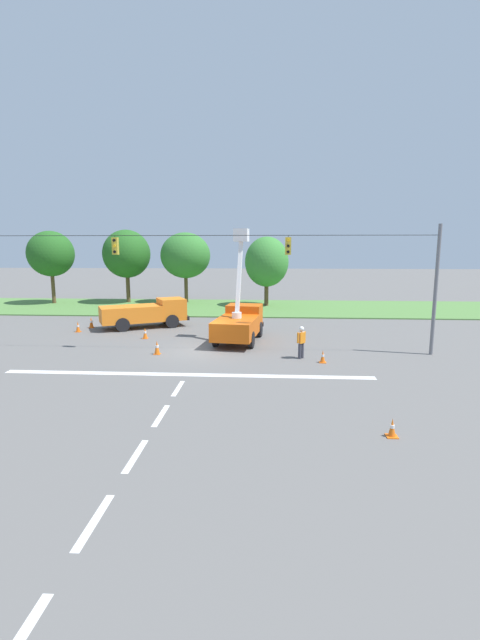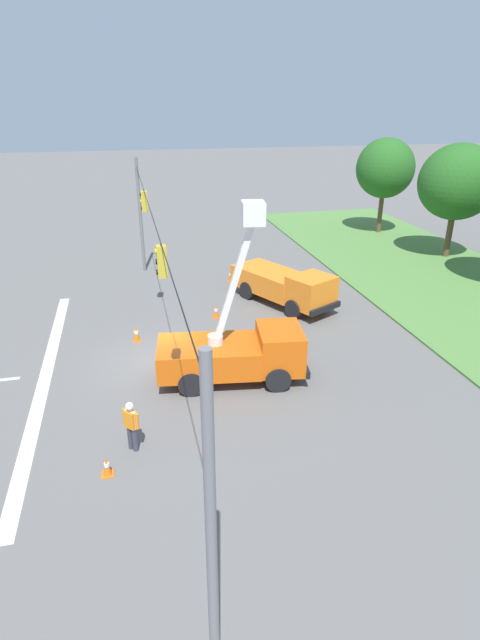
{
  "view_description": "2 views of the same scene",
  "coord_description": "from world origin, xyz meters",
  "px_view_note": "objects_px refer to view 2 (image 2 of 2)",
  "views": [
    {
      "loc": [
        3.72,
        -24.01,
        5.93
      ],
      "look_at": [
        2.18,
        0.78,
        1.72
      ],
      "focal_mm": 24.0,
      "sensor_mm": 36.0,
      "label": 1
    },
    {
      "loc": [
        19.17,
        -0.92,
        10.39
      ],
      "look_at": [
        1.0,
        3.26,
        2.13
      ],
      "focal_mm": 28.0,
      "sensor_mm": 36.0,
      "label": 2
    }
  ],
  "objects_px": {
    "traffic_cone_foreground_right": "(216,311)",
    "traffic_cone_foreground_left": "(136,333)",
    "tree_far_west": "(385,168)",
    "road_worker": "(131,423)",
    "traffic_cone_near_bucket": "(230,275)",
    "utility_truck_bucket_lift": "(236,349)",
    "utility_truck_support_near": "(284,285)",
    "traffic_cone_mid_left": "(107,466)",
    "tree_west": "(458,182)",
    "traffic_cone_mid_right": "(257,274)"
  },
  "relations": [
    {
      "from": "utility_truck_bucket_lift",
      "to": "traffic_cone_near_bucket",
      "type": "xyz_separation_m",
      "value": [
        -11.66,
        2.22,
        -0.95
      ]
    },
    {
      "from": "road_worker",
      "to": "tree_west",
      "type": "bearing_deg",
      "value": 126.74
    },
    {
      "from": "traffic_cone_near_bucket",
      "to": "traffic_cone_foreground_left",
      "type": "bearing_deg",
      "value": -39.71
    },
    {
      "from": "traffic_cone_foreground_left",
      "to": "traffic_cone_mid_right",
      "type": "xyz_separation_m",
      "value": [
        -6.96,
        7.64,
        0.02
      ]
    },
    {
      "from": "utility_truck_support_near",
      "to": "traffic_cone_near_bucket",
      "type": "relative_size",
      "value": 8.78
    },
    {
      "from": "tree_west",
      "to": "utility_truck_support_near",
      "type": "distance_m",
      "value": 15.76
    },
    {
      "from": "utility_truck_support_near",
      "to": "traffic_cone_near_bucket",
      "type": "distance_m",
      "value": 4.9
    },
    {
      "from": "traffic_cone_foreground_right",
      "to": "traffic_cone_near_bucket",
      "type": "bearing_deg",
      "value": 160.52
    },
    {
      "from": "utility_truck_bucket_lift",
      "to": "traffic_cone_foreground_right",
      "type": "distance_m",
      "value": 6.34
    },
    {
      "from": "traffic_cone_near_bucket",
      "to": "traffic_cone_mid_left",
      "type": "bearing_deg",
      "value": -23.93
    },
    {
      "from": "traffic_cone_foreground_right",
      "to": "traffic_cone_near_bucket",
      "type": "height_order",
      "value": "traffic_cone_near_bucket"
    },
    {
      "from": "road_worker",
      "to": "traffic_cone_foreground_left",
      "type": "relative_size",
      "value": 2.22
    },
    {
      "from": "utility_truck_bucket_lift",
      "to": "traffic_cone_foreground_right",
      "type": "bearing_deg",
      "value": 177.16
    },
    {
      "from": "utility_truck_bucket_lift",
      "to": "road_worker",
      "type": "relative_size",
      "value": 4.02
    },
    {
      "from": "tree_far_west",
      "to": "tree_west",
      "type": "xyz_separation_m",
      "value": [
        7.65,
        1.34,
        -0.03
      ]
    },
    {
      "from": "tree_far_west",
      "to": "traffic_cone_mid_right",
      "type": "height_order",
      "value": "tree_far_west"
    },
    {
      "from": "traffic_cone_near_bucket",
      "to": "traffic_cone_mid_right",
      "type": "bearing_deg",
      "value": 79.36
    },
    {
      "from": "tree_far_west",
      "to": "traffic_cone_foreground_right",
      "type": "relative_size",
      "value": 10.26
    },
    {
      "from": "road_worker",
      "to": "traffic_cone_near_bucket",
      "type": "relative_size",
      "value": 2.33
    },
    {
      "from": "traffic_cone_near_bucket",
      "to": "utility_truck_bucket_lift",
      "type": "bearing_deg",
      "value": -10.78
    },
    {
      "from": "utility_truck_support_near",
      "to": "road_worker",
      "type": "height_order",
      "value": "utility_truck_support_near"
    },
    {
      "from": "utility_truck_support_near",
      "to": "traffic_cone_foreground_right",
      "type": "xyz_separation_m",
      "value": [
        1.04,
        -4.01,
        -0.76
      ]
    },
    {
      "from": "tree_west",
      "to": "road_worker",
      "type": "xyz_separation_m",
      "value": [
        16.83,
        -22.55,
        -4.26
      ]
    },
    {
      "from": "road_worker",
      "to": "traffic_cone_foreground_right",
      "type": "relative_size",
      "value": 2.37
    },
    {
      "from": "utility_truck_support_near",
      "to": "traffic_cone_foreground_right",
      "type": "height_order",
      "value": "utility_truck_support_near"
    },
    {
      "from": "traffic_cone_foreground_left",
      "to": "traffic_cone_mid_right",
      "type": "height_order",
      "value": "traffic_cone_mid_right"
    },
    {
      "from": "traffic_cone_mid_left",
      "to": "traffic_cone_mid_right",
      "type": "relative_size",
      "value": 0.8
    },
    {
      "from": "tree_west",
      "to": "traffic_cone_foreground_right",
      "type": "relative_size",
      "value": 10.46
    },
    {
      "from": "utility_truck_bucket_lift",
      "to": "tree_far_west",
      "type": "bearing_deg",
      "value": 140.85
    },
    {
      "from": "utility_truck_support_near",
      "to": "utility_truck_bucket_lift",
      "type": "bearing_deg",
      "value": -30.61
    },
    {
      "from": "utility_truck_support_near",
      "to": "traffic_cone_near_bucket",
      "type": "xyz_separation_m",
      "value": [
        -4.36,
        -2.1,
        -0.75
      ]
    },
    {
      "from": "utility_truck_support_near",
      "to": "traffic_cone_mid_right",
      "type": "height_order",
      "value": "utility_truck_support_near"
    },
    {
      "from": "road_worker",
      "to": "traffic_cone_foreground_right",
      "type": "xyz_separation_m",
      "value": [
        -9.88,
        4.53,
        -0.63
      ]
    },
    {
      "from": "utility_truck_bucket_lift",
      "to": "utility_truck_support_near",
      "type": "xyz_separation_m",
      "value": [
        -7.3,
        4.32,
        -0.21
      ]
    },
    {
      "from": "utility_truck_bucket_lift",
      "to": "traffic_cone_mid_right",
      "type": "relative_size",
      "value": 8.58
    },
    {
      "from": "tree_far_west",
      "to": "traffic_cone_near_bucket",
      "type": "xyz_separation_m",
      "value": [
        9.2,
        -14.77,
        -4.91
      ]
    },
    {
      "from": "utility_truck_support_near",
      "to": "traffic_cone_foreground_left",
      "type": "distance_m",
      "value": 8.66
    },
    {
      "from": "tree_far_west",
      "to": "utility_truck_support_near",
      "type": "distance_m",
      "value": 19.02
    },
    {
      "from": "traffic_cone_foreground_left",
      "to": "traffic_cone_foreground_right",
      "type": "relative_size",
      "value": 1.07
    },
    {
      "from": "tree_far_west",
      "to": "traffic_cone_mid_left",
      "type": "height_order",
      "value": "tree_far_west"
    },
    {
      "from": "tree_far_west",
      "to": "road_worker",
      "type": "relative_size",
      "value": 4.33
    },
    {
      "from": "traffic_cone_mid_right",
      "to": "tree_far_west",
      "type": "bearing_deg",
      "value": 125.85
    },
    {
      "from": "utility_truck_bucket_lift",
      "to": "traffic_cone_mid_right",
      "type": "height_order",
      "value": "utility_truck_bucket_lift"
    },
    {
      "from": "traffic_cone_foreground_right",
      "to": "traffic_cone_foreground_left",
      "type": "bearing_deg",
      "value": -65.7
    },
    {
      "from": "utility_truck_support_near",
      "to": "traffic_cone_near_bucket",
      "type": "height_order",
      "value": "utility_truck_support_near"
    },
    {
      "from": "tree_west",
      "to": "utility_truck_support_near",
      "type": "xyz_separation_m",
      "value": [
        5.92,
        -14.01,
        -4.13
      ]
    },
    {
      "from": "utility_truck_support_near",
      "to": "traffic_cone_foreground_right",
      "type": "bearing_deg",
      "value": -75.51
    },
    {
      "from": "road_worker",
      "to": "traffic_cone_near_bucket",
      "type": "height_order",
      "value": "road_worker"
    },
    {
      "from": "road_worker",
      "to": "traffic_cone_mid_right",
      "type": "xyz_separation_m",
      "value": [
        -14.97,
        8.05,
        -0.59
      ]
    },
    {
      "from": "tree_west",
      "to": "traffic_cone_mid_left",
      "type": "distance_m",
      "value": 29.84
    }
  ]
}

